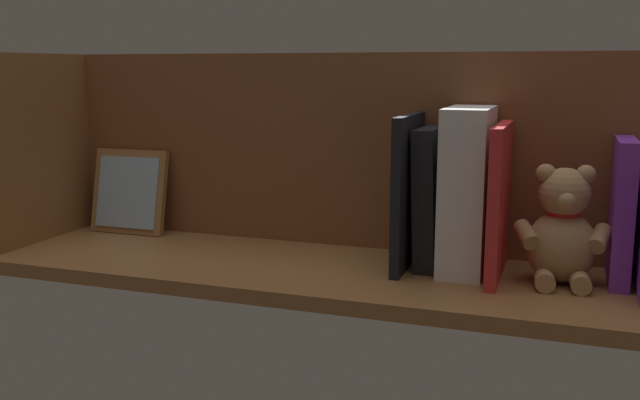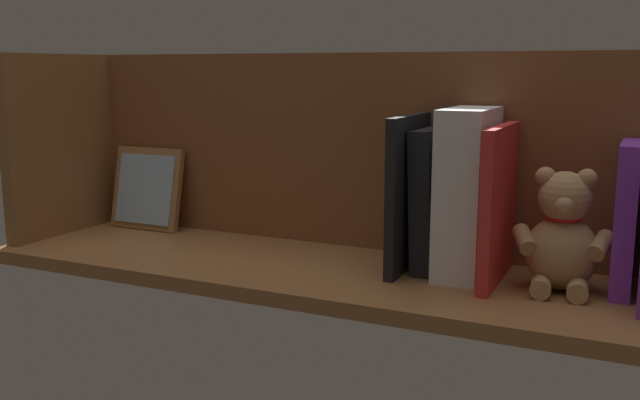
{
  "view_description": "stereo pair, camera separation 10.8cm",
  "coord_description": "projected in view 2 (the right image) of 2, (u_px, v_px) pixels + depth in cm",
  "views": [
    {
      "loc": [
        -35.31,
        100.58,
        29.95
      ],
      "look_at": [
        0.0,
        0.0,
        10.11
      ],
      "focal_mm": 40.03,
      "sensor_mm": 36.0,
      "label": 1
    },
    {
      "loc": [
        -45.34,
        96.48,
        29.95
      ],
      "look_at": [
        0.0,
        0.0,
        10.11
      ],
      "focal_mm": 40.03,
      "sensor_mm": 36.0,
      "label": 2
    }
  ],
  "objects": [
    {
      "name": "book_4",
      "position": [
        408.0,
        193.0,
        1.06
      ],
      "size": [
        1.43,
        16.62,
        23.12
      ],
      "primitive_type": "cube",
      "color": "black",
      "rests_on": "ground_plane"
    },
    {
      "name": "teddy_bear",
      "position": [
        562.0,
        237.0,
        0.96
      ],
      "size": [
        13.6,
        11.37,
        16.83
      ],
      "rotation": [
        0.0,
        0.0,
        0.1
      ],
      "color": "tan",
      "rests_on": "ground_plane"
    },
    {
      "name": "ground_plane",
      "position": [
        320.0,
        271.0,
        1.1
      ],
      "size": [
        108.22,
        30.77,
        2.2
      ],
      "primitive_type": "cube",
      "color": "brown"
    },
    {
      "name": "book_3",
      "position": [
        432.0,
        199.0,
        1.07
      ],
      "size": [
        3.95,
        12.8,
        21.24
      ],
      "primitive_type": "cube",
      "rotation": [
        0.0,
        0.04,
        0.0
      ],
      "color": "black",
      "rests_on": "ground_plane"
    },
    {
      "name": "book_1",
      "position": [
        627.0,
        218.0,
        0.96
      ],
      "size": [
        2.67,
        12.75,
        20.3
      ],
      "primitive_type": "cube",
      "color": "purple",
      "rests_on": "ground_plane"
    },
    {
      "name": "book_2",
      "position": [
        499.0,
        204.0,
        1.0
      ],
      "size": [
        1.65,
        18.15,
        22.13
      ],
      "primitive_type": "cube",
      "color": "red",
      "rests_on": "ground_plane"
    },
    {
      "name": "shelf_side_divider",
      "position": [
        60.0,
        145.0,
        1.29
      ],
      "size": [
        2.4,
        24.77,
        32.35
      ],
      "primitive_type": "cube",
      "color": "brown",
      "rests_on": "ground_plane"
    },
    {
      "name": "picture_frame_leaning",
      "position": [
        147.0,
        189.0,
        1.34
      ],
      "size": [
        14.72,
        4.66,
        15.32
      ],
      "color": "#9E6B3D",
      "rests_on": "ground_plane"
    },
    {
      "name": "dictionary_thick_white",
      "position": [
        467.0,
        193.0,
        1.03
      ],
      "size": [
        6.46,
        14.82,
        24.31
      ],
      "primitive_type": "cube",
      "color": "white",
      "rests_on": "ground_plane"
    },
    {
      "name": "shelf_back_panel",
      "position": [
        353.0,
        151.0,
        1.19
      ],
      "size": [
        108.22,
        1.5,
        32.35
      ],
      "primitive_type": "cube",
      "color": "brown",
      "rests_on": "ground_plane"
    }
  ]
}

